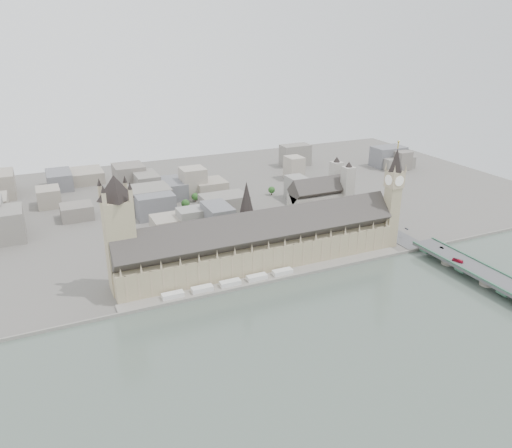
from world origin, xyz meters
name	(u,v)px	position (x,y,z in m)	size (l,w,h in m)	color
ground	(269,275)	(0.00, 0.00, 0.00)	(900.00, 900.00, 0.00)	#595651
river_thames	(386,387)	(0.00, -165.00, 0.00)	(600.00, 600.00, 0.00)	#47544A
embankment_wall	(276,280)	(0.00, -15.00, 1.50)	(600.00, 1.50, 3.00)	gray
river_terrace	(273,277)	(0.00, -7.50, 1.00)	(270.00, 15.00, 2.00)	gray
terrace_tents	(230,283)	(-40.00, -7.00, 4.00)	(118.00, 7.00, 4.00)	silver
palace_of_westminster	(260,243)	(0.00, 19.70, 22.71)	(265.00, 40.73, 55.44)	tan
elizabeth_tower	(393,191)	(138.00, 8.00, 58.09)	(17.00, 17.00, 107.50)	tan
victoria_tower	(119,229)	(-122.00, 26.00, 55.20)	(30.00, 30.00, 100.00)	tan
central_tower	(247,206)	(-10.00, 26.00, 57.92)	(13.00, 13.00, 48.00)	tan
westminster_bridge	(481,276)	(162.00, -87.50, 5.12)	(25.00, 325.00, 10.25)	#474749
westminster_abbey	(321,201)	(110.92, 95.00, 25.08)	(68.00, 36.00, 64.00)	#A9A398
city_skyline_inland	(187,182)	(0.00, 245.00, 19.00)	(720.00, 360.00, 38.00)	gray
park_trees	(233,244)	(-10.00, 60.00, 7.50)	(110.00, 30.00, 15.00)	#1B4B1C
red_bus_north	(458,261)	(156.23, -65.80, 11.58)	(2.23, 9.52, 2.65)	#B61430
car_silver	(442,248)	(165.27, -36.90, 10.90)	(1.37, 3.94, 1.30)	gray
car_approach	(407,229)	(166.93, 15.03, 10.88)	(1.77, 4.34, 1.26)	gray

